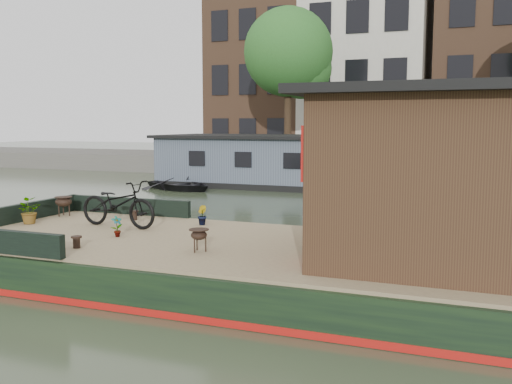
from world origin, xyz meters
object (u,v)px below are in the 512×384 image
(dinghy, at_px, (180,181))
(cabin, at_px, (454,175))
(bicycle, at_px, (118,204))
(brazier_rear, at_px, (64,206))
(brazier_front, at_px, (199,240))
(potted_plant_a, at_px, (117,226))

(dinghy, bearing_deg, cabin, -116.38)
(bicycle, height_order, brazier_rear, bicycle)
(cabin, height_order, dinghy, cabin)
(bicycle, xyz_separation_m, brazier_front, (2.36, -1.31, -0.27))
(cabin, height_order, potted_plant_a, cabin)
(potted_plant_a, bearing_deg, brazier_front, -15.32)
(potted_plant_a, height_order, dinghy, potted_plant_a)
(brazier_rear, bearing_deg, bicycle, -20.18)
(potted_plant_a, bearing_deg, cabin, 2.90)
(brazier_front, bearing_deg, dinghy, 120.09)
(cabin, xyz_separation_m, brazier_rear, (-7.79, 1.21, -1.02))
(brazier_rear, bearing_deg, potted_plant_a, -32.08)
(potted_plant_a, distance_m, brazier_front, 1.90)
(bicycle, relative_size, potted_plant_a, 4.61)
(cabin, distance_m, brazier_rear, 7.95)
(brazier_front, distance_m, dinghy, 13.99)
(brazier_rear, bearing_deg, cabin, -8.84)
(dinghy, bearing_deg, brazier_rear, -143.96)
(potted_plant_a, height_order, brazier_front, potted_plant_a)
(potted_plant_a, distance_m, brazier_rear, 2.80)
(bicycle, distance_m, potted_plant_a, 1.00)
(brazier_front, xyz_separation_m, dinghy, (-7.01, 12.09, -0.50))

